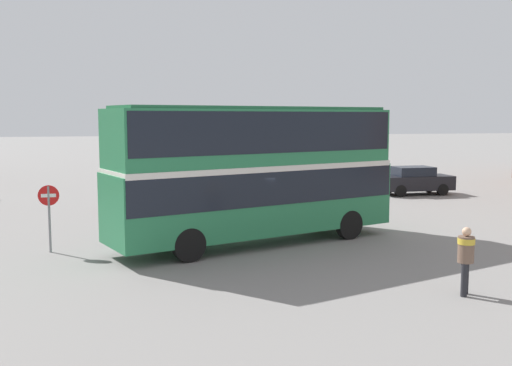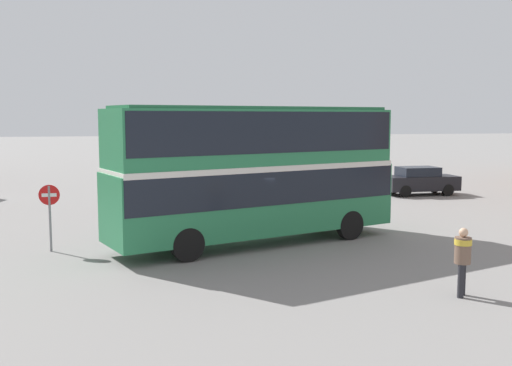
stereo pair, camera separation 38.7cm
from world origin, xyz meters
name	(u,v)px [view 2 (the right image)]	position (x,y,z in m)	size (l,w,h in m)	color
ground_plane	(233,246)	(0.00, 0.00, 0.00)	(240.00, 240.00, 0.00)	gray
double_decker_bus	(256,166)	(0.87, 0.09, 2.80)	(10.84, 5.75, 4.89)	#287A4C
pedestrian_foreground	(463,255)	(4.62, -7.13, 1.08)	(0.61, 0.61, 1.76)	#232328
parked_car_kerb_near	(169,192)	(-1.52, 9.46, 0.77)	(4.46, 2.22, 1.50)	maroon
parked_car_side_street	(420,181)	(13.02, 11.18, 0.83)	(4.26, 1.83, 1.63)	black
no_entry_sign	(50,206)	(-6.16, 0.44, 1.55)	(0.69, 0.08, 2.27)	gray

